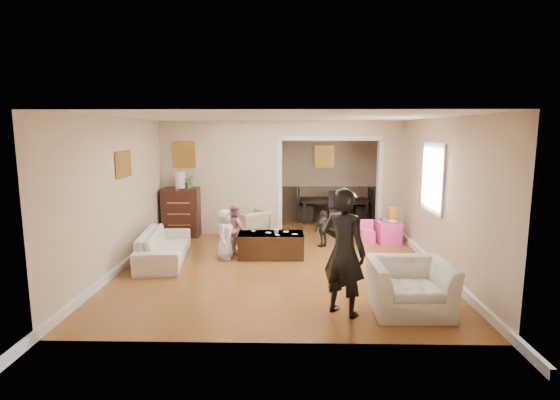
{
  "coord_description": "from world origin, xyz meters",
  "views": [
    {
      "loc": [
        0.18,
        -8.11,
        2.38
      ],
      "look_at": [
        0.0,
        0.2,
        1.05
      ],
      "focal_mm": 27.89,
      "sensor_mm": 36.0,
      "label": 1
    }
  ],
  "objects_px": {
    "dining_table": "(334,210)",
    "child_kneel_a": "(225,234)",
    "adult_person": "(344,252)",
    "armchair_back": "(251,225)",
    "play_table": "(388,232)",
    "armchair_front": "(410,287)",
    "dresser": "(181,212)",
    "child_toddler": "(323,229)",
    "coffee_table": "(271,245)",
    "table_lamp": "(180,180)",
    "cyan_cup": "(384,220)",
    "child_kneel_b": "(236,228)",
    "coffee_cup": "(276,232)",
    "sofa": "(164,246)"
  },
  "relations": [
    {
      "from": "cyan_cup",
      "to": "table_lamp",
      "type": "bearing_deg",
      "value": 173.22
    },
    {
      "from": "dresser",
      "to": "coffee_cup",
      "type": "xyz_separation_m",
      "value": [
        2.2,
        -1.65,
        -0.05
      ]
    },
    {
      "from": "play_table",
      "to": "dining_table",
      "type": "height_order",
      "value": "dining_table"
    },
    {
      "from": "dresser",
      "to": "child_kneel_b",
      "type": "bearing_deg",
      "value": -42.93
    },
    {
      "from": "dining_table",
      "to": "armchair_front",
      "type": "bearing_deg",
      "value": -84.8
    },
    {
      "from": "dresser",
      "to": "armchair_back",
      "type": "bearing_deg",
      "value": -7.97
    },
    {
      "from": "table_lamp",
      "to": "play_table",
      "type": "distance_m",
      "value": 4.71
    },
    {
      "from": "dresser",
      "to": "child_toddler",
      "type": "distance_m",
      "value": 3.26
    },
    {
      "from": "armchair_front",
      "to": "table_lamp",
      "type": "distance_m",
      "value": 5.82
    },
    {
      "from": "coffee_table",
      "to": "coffee_cup",
      "type": "distance_m",
      "value": 0.3
    },
    {
      "from": "dining_table",
      "to": "child_kneel_a",
      "type": "xyz_separation_m",
      "value": [
        -2.37,
        -3.38,
        0.17
      ]
    },
    {
      "from": "coffee_cup",
      "to": "adult_person",
      "type": "height_order",
      "value": "adult_person"
    },
    {
      "from": "coffee_cup",
      "to": "child_toddler",
      "type": "xyz_separation_m",
      "value": [
        0.95,
        0.8,
        -0.12
      ]
    },
    {
      "from": "dining_table",
      "to": "cyan_cup",
      "type": "bearing_deg",
      "value": -67.72
    },
    {
      "from": "armchair_back",
      "to": "coffee_table",
      "type": "height_order",
      "value": "armchair_back"
    },
    {
      "from": "coffee_table",
      "to": "play_table",
      "type": "height_order",
      "value": "coffee_table"
    },
    {
      "from": "child_kneel_b",
      "to": "child_toddler",
      "type": "bearing_deg",
      "value": -97.07
    },
    {
      "from": "dresser",
      "to": "coffee_table",
      "type": "xyz_separation_m",
      "value": [
        2.1,
        -1.6,
        -0.33
      ]
    },
    {
      "from": "sofa",
      "to": "cyan_cup",
      "type": "xyz_separation_m",
      "value": [
        4.32,
        1.38,
        0.21
      ]
    },
    {
      "from": "armchair_back",
      "to": "dining_table",
      "type": "height_order",
      "value": "armchair_back"
    },
    {
      "from": "coffee_table",
      "to": "child_kneel_b",
      "type": "xyz_separation_m",
      "value": [
        -0.7,
        0.3,
        0.25
      ]
    },
    {
      "from": "cyan_cup",
      "to": "child_toddler",
      "type": "distance_m",
      "value": 1.36
    },
    {
      "from": "dresser",
      "to": "child_kneel_b",
      "type": "height_order",
      "value": "dresser"
    },
    {
      "from": "armchair_back",
      "to": "coffee_table",
      "type": "distance_m",
      "value": 1.47
    },
    {
      "from": "play_table",
      "to": "cyan_cup",
      "type": "distance_m",
      "value": 0.29
    },
    {
      "from": "child_kneel_a",
      "to": "child_toddler",
      "type": "height_order",
      "value": "child_kneel_a"
    },
    {
      "from": "child_kneel_a",
      "to": "coffee_cup",
      "type": "bearing_deg",
      "value": -75.49
    },
    {
      "from": "coffee_table",
      "to": "cyan_cup",
      "type": "distance_m",
      "value": 2.61
    },
    {
      "from": "armchair_front",
      "to": "armchair_back",
      "type": "bearing_deg",
      "value": 121.73
    },
    {
      "from": "play_table",
      "to": "armchair_back",
      "type": "bearing_deg",
      "value": 175.04
    },
    {
      "from": "dresser",
      "to": "dining_table",
      "type": "height_order",
      "value": "dresser"
    },
    {
      "from": "armchair_front",
      "to": "coffee_cup",
      "type": "xyz_separation_m",
      "value": [
        -1.85,
        2.43,
        0.16
      ]
    },
    {
      "from": "coffee_table",
      "to": "cyan_cup",
      "type": "relative_size",
      "value": 15.33
    },
    {
      "from": "dining_table",
      "to": "play_table",
      "type": "bearing_deg",
      "value": -64.96
    },
    {
      "from": "child_kneel_b",
      "to": "child_kneel_a",
      "type": "bearing_deg",
      "value": 140.07
    },
    {
      "from": "armchair_back",
      "to": "dresser",
      "type": "xyz_separation_m",
      "value": [
        -1.59,
        0.22,
        0.24
      ]
    },
    {
      "from": "dining_table",
      "to": "child_toddler",
      "type": "xyz_separation_m",
      "value": [
        -0.47,
        -2.48,
        0.07
      ]
    },
    {
      "from": "table_lamp",
      "to": "cyan_cup",
      "type": "xyz_separation_m",
      "value": [
        4.46,
        -0.53,
        -0.8
      ]
    },
    {
      "from": "armchair_front",
      "to": "play_table",
      "type": "relative_size",
      "value": 2.21
    },
    {
      "from": "table_lamp",
      "to": "coffee_cup",
      "type": "xyz_separation_m",
      "value": [
        2.2,
        -1.65,
        -0.79
      ]
    },
    {
      "from": "adult_person",
      "to": "armchair_back",
      "type": "bearing_deg",
      "value": -30.53
    },
    {
      "from": "table_lamp",
      "to": "child_kneel_b",
      "type": "bearing_deg",
      "value": -42.93
    },
    {
      "from": "sofa",
      "to": "dining_table",
      "type": "bearing_deg",
      "value": -51.36
    },
    {
      "from": "armchair_back",
      "to": "cyan_cup",
      "type": "relative_size",
      "value": 8.77
    },
    {
      "from": "armchair_back",
      "to": "adult_person",
      "type": "bearing_deg",
      "value": 73.23
    },
    {
      "from": "armchair_back",
      "to": "child_kneel_a",
      "type": "distance_m",
      "value": 1.57
    },
    {
      "from": "child_kneel_b",
      "to": "dresser",
      "type": "bearing_deg",
      "value": 25.58
    },
    {
      "from": "cyan_cup",
      "to": "dining_table",
      "type": "relative_size",
      "value": 0.05
    },
    {
      "from": "dresser",
      "to": "play_table",
      "type": "xyz_separation_m",
      "value": [
        4.56,
        -0.48,
        -0.33
      ]
    },
    {
      "from": "armchair_front",
      "to": "dresser",
      "type": "distance_m",
      "value": 5.75
    }
  ]
}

